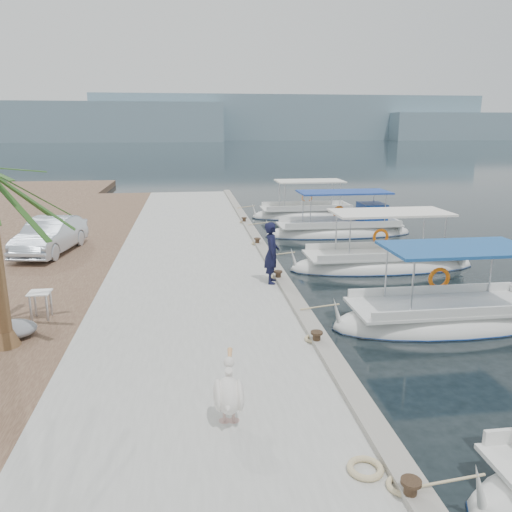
% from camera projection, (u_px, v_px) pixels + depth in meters
% --- Properties ---
extents(ground, '(400.00, 400.00, 0.00)m').
position_uv_depth(ground, '(298.00, 311.00, 15.01)').
color(ground, black).
rests_on(ground, ground).
extents(concrete_quay, '(6.00, 40.00, 0.50)m').
position_uv_depth(concrete_quay, '(195.00, 263.00, 19.36)').
color(concrete_quay, '#A4A59F').
rests_on(concrete_quay, ground).
extents(quay_curb, '(0.44, 40.00, 0.12)m').
position_uv_depth(quay_curb, '(266.00, 253.00, 19.64)').
color(quay_curb, gray).
rests_on(quay_curb, concrete_quay).
extents(cobblestone_strip, '(4.00, 40.00, 0.50)m').
position_uv_depth(cobblestone_strip, '(61.00, 267.00, 18.71)').
color(cobblestone_strip, brown).
rests_on(cobblestone_strip, ground).
extents(distant_hills, '(330.00, 60.00, 18.00)m').
position_uv_depth(distant_hills, '(265.00, 121.00, 210.22)').
color(distant_hills, gray).
rests_on(distant_hills, ground).
extents(fishing_caique_b, '(6.54, 2.34, 2.83)m').
position_uv_depth(fishing_caique_b, '(445.00, 320.00, 13.96)').
color(fishing_caique_b, silver).
rests_on(fishing_caique_b, ground).
extents(fishing_caique_c, '(7.43, 2.34, 2.83)m').
position_uv_depth(fishing_caique_c, '(382.00, 265.00, 19.58)').
color(fishing_caique_c, silver).
rests_on(fishing_caique_c, ground).
extents(fishing_caique_d, '(7.63, 2.21, 2.83)m').
position_uv_depth(fishing_caique_d, '(341.00, 231.00, 25.53)').
color(fishing_caique_d, silver).
rests_on(fishing_caique_d, ground).
extents(fishing_caique_e, '(6.75, 2.39, 2.83)m').
position_uv_depth(fishing_caique_e, '(306.00, 215.00, 30.65)').
color(fishing_caique_e, silver).
rests_on(fishing_caique_e, ground).
extents(mooring_bollards, '(0.28, 20.28, 0.33)m').
position_uv_depth(mooring_bollards, '(278.00, 275.00, 16.23)').
color(mooring_bollards, black).
rests_on(mooring_bollards, concrete_quay).
extents(pelican, '(0.53, 1.33, 1.03)m').
position_uv_depth(pelican, '(229.00, 393.00, 8.38)').
color(pelican, tan).
rests_on(pelican, concrete_quay).
extents(fisherman, '(0.58, 0.78, 1.98)m').
position_uv_depth(fisherman, '(272.00, 253.00, 15.84)').
color(fisherman, black).
rests_on(fisherman, concrete_quay).
extents(parked_car, '(2.19, 4.45, 1.40)m').
position_uv_depth(parked_car, '(50.00, 236.00, 19.69)').
color(parked_car, silver).
rests_on(parked_car, cobblestone_strip).
extents(tarp_bundle, '(1.10, 0.90, 0.40)m').
position_uv_depth(tarp_bundle, '(13.00, 329.00, 11.87)').
color(tarp_bundle, gray).
rests_on(tarp_bundle, cobblestone_strip).
extents(folding_table, '(0.55, 0.55, 0.73)m').
position_uv_depth(folding_table, '(40.00, 300.00, 12.93)').
color(folding_table, silver).
rests_on(folding_table, cobblestone_strip).
extents(rope_coil, '(0.54, 0.54, 0.10)m').
position_uv_depth(rope_coil, '(365.00, 468.00, 7.25)').
color(rope_coil, '#C6B284').
rests_on(rope_coil, concrete_quay).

